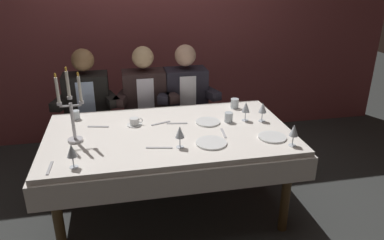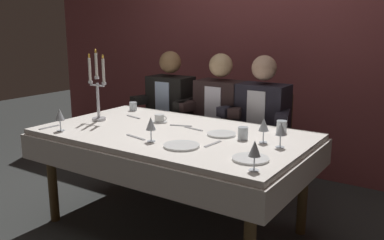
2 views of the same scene
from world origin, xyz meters
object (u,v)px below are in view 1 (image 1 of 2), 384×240
(water_tumbler_1, at_px, (76,115))
(water_tumbler_2, at_px, (235,103))
(wine_glass_2, at_px, (246,108))
(seated_diner_1, at_px, (145,97))
(wine_glass_3, at_px, (72,151))
(dinner_plate_2, at_px, (272,137))
(dinner_plate_1, at_px, (208,122))
(wine_glass_1, at_px, (263,108))
(water_tumbler_0, at_px, (229,117))
(seated_diner_2, at_px, (185,94))
(wine_glass_0, at_px, (180,133))
(coffee_cup_0, at_px, (135,122))
(wine_glass_4, at_px, (294,131))
(dinner_plate_0, at_px, (211,143))
(seated_diner_0, at_px, (87,100))
(candelabra, at_px, (72,112))
(dining_table, at_px, (169,145))

(water_tumbler_1, distance_m, water_tumbler_2, 1.40)
(wine_glass_2, distance_m, water_tumbler_2, 0.31)
(seated_diner_1, bearing_deg, wine_glass_3, -113.00)
(dinner_plate_2, distance_m, wine_glass_2, 0.39)
(dinner_plate_1, relative_size, wine_glass_1, 1.23)
(water_tumbler_0, distance_m, seated_diner_2, 0.83)
(water_tumbler_2, bearing_deg, wine_glass_0, -132.27)
(coffee_cup_0, bearing_deg, water_tumbler_1, 154.29)
(dinner_plate_2, xyz_separation_m, seated_diner_1, (-0.86, 1.16, -0.01))
(coffee_cup_0, bearing_deg, wine_glass_1, -6.88)
(wine_glass_0, distance_m, water_tumbler_2, 0.93)
(water_tumbler_0, relative_size, seated_diner_1, 0.07)
(water_tumbler_0, xyz_separation_m, seated_diner_2, (-0.22, 0.80, -0.05))
(wine_glass_4, bearing_deg, dinner_plate_0, 165.62)
(wine_glass_2, relative_size, seated_diner_0, 0.13)
(candelabra, xyz_separation_m, seated_diner_2, (1.00, 0.93, -0.23))
(wine_glass_3, xyz_separation_m, wine_glass_4, (1.52, 0.01, -0.00))
(coffee_cup_0, bearing_deg, wine_glass_0, -57.71)
(water_tumbler_2, height_order, seated_diner_1, seated_diner_1)
(water_tumbler_1, xyz_separation_m, seated_diner_2, (1.03, 0.48, -0.04))
(wine_glass_4, bearing_deg, water_tumbler_0, 122.38)
(dinner_plate_2, height_order, wine_glass_3, wine_glass_3)
(dining_table, xyz_separation_m, seated_diner_2, (0.30, 0.89, 0.11))
(coffee_cup_0, distance_m, seated_diner_2, 0.90)
(wine_glass_2, xyz_separation_m, wine_glass_3, (-1.34, -0.53, 0.00))
(dinner_plate_2, distance_m, wine_glass_3, 1.44)
(water_tumbler_2, xyz_separation_m, coffee_cup_0, (-0.92, -0.22, -0.02))
(wine_glass_4, bearing_deg, wine_glass_1, 95.73)
(dinner_plate_0, relative_size, water_tumbler_1, 3.05)
(dinner_plate_0, bearing_deg, dinner_plate_1, 79.90)
(dinner_plate_0, distance_m, dinner_plate_2, 0.47)
(wine_glass_3, distance_m, water_tumbler_2, 1.58)
(water_tumbler_1, distance_m, seated_diner_2, 1.14)
(dining_table, xyz_separation_m, coffee_cup_0, (-0.26, 0.17, 0.15))
(wine_glass_2, bearing_deg, dinner_plate_2, -76.52)
(dining_table, bearing_deg, coffee_cup_0, 145.91)
(dinner_plate_2, relative_size, wine_glass_1, 1.29)
(dinner_plate_0, height_order, seated_diner_1, seated_diner_1)
(water_tumbler_1, bearing_deg, wine_glass_1, -13.17)
(wine_glass_2, height_order, water_tumbler_0, wine_glass_2)
(dining_table, distance_m, seated_diner_0, 1.12)
(dinner_plate_0, distance_m, water_tumbler_0, 0.44)
(water_tumbler_1, bearing_deg, seated_diner_1, 37.87)
(wine_glass_0, height_order, wine_glass_1, same)
(wine_glass_3, xyz_separation_m, water_tumbler_2, (1.34, 0.83, -0.07))
(wine_glass_2, xyz_separation_m, coffee_cup_0, (-0.92, 0.09, -0.09))
(dinner_plate_2, relative_size, wine_glass_2, 1.29)
(dinner_plate_0, xyz_separation_m, dinner_plate_1, (0.07, 0.38, 0.00))
(coffee_cup_0, height_order, seated_diner_1, seated_diner_1)
(dinner_plate_0, height_order, wine_glass_1, wine_glass_1)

